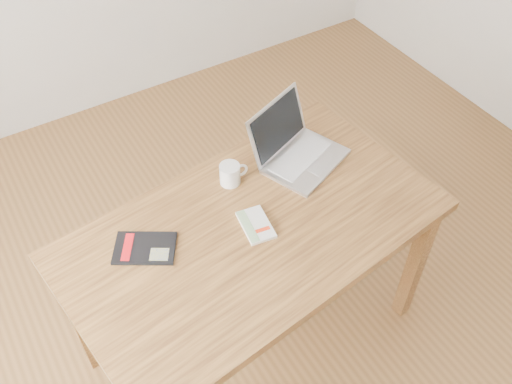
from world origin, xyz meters
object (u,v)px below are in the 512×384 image
laptop (296,148)px  black_guidebook (145,248)px  coffee_mug (231,174)px  white_guidebook (256,225)px  desk (253,243)px

laptop → black_guidebook: bearing=167.9°
black_guidebook → coffee_mug: size_ratio=2.19×
white_guidebook → laptop: (0.32, 0.23, 0.04)m
desk → white_guidebook: bearing=-16.0°
white_guidebook → black_guidebook: bearing=172.6°
white_guidebook → coffee_mug: 0.24m
desk → black_guidebook: bearing=156.1°
laptop → coffee_mug: laptop is taller
desk → coffee_mug: size_ratio=12.55×
white_guidebook → black_guidebook: size_ratio=0.68×
laptop → coffee_mug: 0.29m
desk → black_guidebook: (-0.37, 0.11, 0.10)m
white_guidebook → laptop: laptop is taller
desk → white_guidebook: (0.01, -0.00, 0.10)m
black_guidebook → laptop: (0.70, 0.11, 0.04)m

